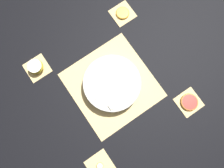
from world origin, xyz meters
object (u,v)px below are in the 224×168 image
apple_half (36,67)px  grapefruit_slice (189,102)px  orange_slice_whole (123,13)px  banana_coin_single (100,166)px  fruit_salad_bowl (112,84)px

apple_half → grapefruit_slice: bearing=-137.3°
orange_slice_whole → banana_coin_single: 0.84m
orange_slice_whole → banana_coin_single: bearing=137.3°
fruit_salad_bowl → banana_coin_single: bearing=137.3°
fruit_salad_bowl → apple_half: (0.31, 0.28, -0.01)m
fruit_salad_bowl → apple_half: bearing=42.5°
orange_slice_whole → banana_coin_single: (-0.62, 0.57, -0.00)m
fruit_salad_bowl → grapefruit_slice: size_ratio=3.25×
fruit_salad_bowl → banana_coin_single: size_ratio=8.76×
fruit_salad_bowl → orange_slice_whole: 0.42m
banana_coin_single → fruit_salad_bowl: bearing=-42.7°
orange_slice_whole → banana_coin_single: orange_slice_whole is taller
apple_half → grapefruit_slice: apple_half is taller
fruit_salad_bowl → grapefruit_slice: (-0.31, -0.29, -0.03)m
apple_half → orange_slice_whole: 0.57m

